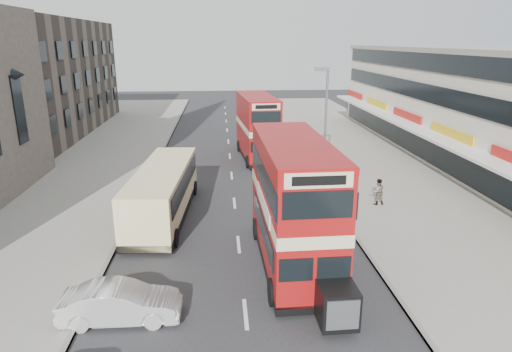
# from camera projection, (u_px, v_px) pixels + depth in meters

# --- Properties ---
(ground) EXTENTS (160.00, 160.00, 0.00)m
(ground) POSITION_uv_depth(u_px,v_px,m) (249.00, 349.00, 14.88)
(ground) COLOR #28282B
(ground) RESTS_ON ground
(road_surface) EXTENTS (12.00, 90.00, 0.01)m
(road_surface) POSITION_uv_depth(u_px,v_px,m) (232.00, 176.00, 33.95)
(road_surface) COLOR #28282B
(road_surface) RESTS_ON ground
(pavement_right) EXTENTS (12.00, 90.00, 0.15)m
(pavement_right) POSITION_uv_depth(u_px,v_px,m) (385.00, 171.00, 34.86)
(pavement_right) COLOR gray
(pavement_right) RESTS_ON ground
(pavement_left) EXTENTS (12.00, 90.00, 0.15)m
(pavement_left) POSITION_uv_depth(u_px,v_px,m) (70.00, 178.00, 33.00)
(pavement_left) COLOR gray
(pavement_left) RESTS_ON ground
(kerb_left) EXTENTS (0.20, 90.00, 0.16)m
(kerb_left) POSITION_uv_depth(u_px,v_px,m) (150.00, 177.00, 33.45)
(kerb_left) COLOR gray
(kerb_left) RESTS_ON ground
(kerb_right) EXTENTS (0.20, 90.00, 0.16)m
(kerb_right) POSITION_uv_depth(u_px,v_px,m) (311.00, 173.00, 34.40)
(kerb_right) COLOR gray
(kerb_right) RESTS_ON ground
(brick_terrace) EXTENTS (14.00, 28.00, 12.00)m
(brick_terrace) POSITION_uv_depth(u_px,v_px,m) (20.00, 78.00, 47.66)
(brick_terrace) COLOR #66594C
(brick_terrace) RESTS_ON ground
(commercial_row) EXTENTS (9.90, 46.20, 9.30)m
(commercial_row) POSITION_uv_depth(u_px,v_px,m) (477.00, 107.00, 36.03)
(commercial_row) COLOR beige
(commercial_row) RESTS_ON ground
(street_lamp) EXTENTS (1.00, 0.20, 8.12)m
(street_lamp) POSITION_uv_depth(u_px,v_px,m) (325.00, 116.00, 31.15)
(street_lamp) COLOR slate
(street_lamp) RESTS_ON ground
(bus_main) EXTENTS (2.98, 10.18, 5.59)m
(bus_main) POSITION_uv_depth(u_px,v_px,m) (294.00, 204.00, 19.71)
(bus_main) COLOR black
(bus_main) RESTS_ON ground
(bus_second) EXTENTS (3.34, 9.57, 5.23)m
(bus_second) POSITION_uv_depth(u_px,v_px,m) (257.00, 127.00, 38.20)
(bus_second) COLOR black
(bus_second) RESTS_ON ground
(coach) EXTENTS (3.33, 10.46, 2.73)m
(coach) POSITION_uv_depth(u_px,v_px,m) (163.00, 191.00, 25.57)
(coach) COLOR black
(coach) RESTS_ON ground
(car_left_front) EXTENTS (4.34, 1.54, 1.43)m
(car_left_front) POSITION_uv_depth(u_px,v_px,m) (121.00, 303.00, 16.23)
(car_left_front) COLOR silver
(car_left_front) RESTS_ON ground
(car_right_a) EXTENTS (5.19, 2.13, 1.50)m
(car_right_a) POSITION_uv_depth(u_px,v_px,m) (301.00, 172.00, 32.20)
(car_right_a) COLOR #A11018
(car_right_a) RESTS_ON ground
(car_right_b) EXTENTS (3.98, 2.07, 1.07)m
(car_right_b) POSITION_uv_depth(u_px,v_px,m) (297.00, 162.00, 35.63)
(car_right_b) COLOR #C65F13
(car_right_b) RESTS_ON ground
(car_right_c) EXTENTS (4.49, 2.04, 1.49)m
(car_right_c) POSITION_uv_depth(u_px,v_px,m) (274.00, 130.00, 47.45)
(car_right_c) COLOR #5685AC
(car_right_c) RESTS_ON ground
(pedestrian_near) EXTENTS (0.63, 0.44, 1.66)m
(pedestrian_near) POSITION_uv_depth(u_px,v_px,m) (378.00, 192.00, 27.36)
(pedestrian_near) COLOR gray
(pedestrian_near) RESTS_ON pavement_right
(cyclist) EXTENTS (0.65, 1.82, 1.98)m
(cyclist) POSITION_uv_depth(u_px,v_px,m) (295.00, 168.00, 33.58)
(cyclist) COLOR gray
(cyclist) RESTS_ON ground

